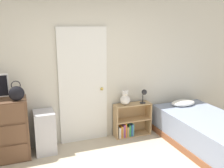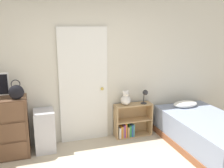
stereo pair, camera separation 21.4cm
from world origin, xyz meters
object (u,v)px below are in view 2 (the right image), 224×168
(storage_bin, at_px, (45,130))
(handbag, at_px, (16,92))
(desk_lamp, at_px, (145,94))
(bed, at_px, (208,134))
(bookshelf, at_px, (130,123))
(teddy_bear, at_px, (126,99))

(storage_bin, bearing_deg, handbag, -160.08)
(desk_lamp, height_order, bed, desk_lamp)
(handbag, height_order, storage_bin, handbag)
(bookshelf, distance_m, bed, 1.38)
(handbag, bearing_deg, bookshelf, 6.38)
(teddy_bear, xyz_separation_m, desk_lamp, (0.37, -0.04, 0.07))
(storage_bin, distance_m, bookshelf, 1.57)
(desk_lamp, xyz_separation_m, bed, (0.81, -0.81, -0.55))
(storage_bin, bearing_deg, teddy_bear, 2.94)
(storage_bin, relative_size, bed, 0.36)
(teddy_bear, distance_m, desk_lamp, 0.38)
(bookshelf, bearing_deg, desk_lamp, -8.97)
(bed, bearing_deg, teddy_bear, 144.17)
(teddy_bear, bearing_deg, desk_lamp, -5.66)
(handbag, distance_m, teddy_bear, 1.89)
(storage_bin, relative_size, teddy_bear, 2.49)
(handbag, height_order, bookshelf, handbag)
(handbag, relative_size, teddy_bear, 1.08)
(bed, bearing_deg, desk_lamp, 134.77)
(bookshelf, xyz_separation_m, teddy_bear, (-0.10, -0.01, 0.50))
(handbag, xyz_separation_m, bed, (3.02, -0.64, -0.82))
(storage_bin, bearing_deg, desk_lamp, 1.20)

